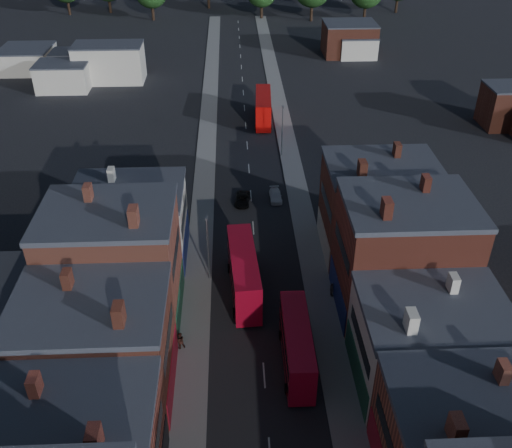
{
  "coord_description": "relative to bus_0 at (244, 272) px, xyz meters",
  "views": [
    {
      "loc": [
        -2.31,
        -19.33,
        39.29
      ],
      "look_at": [
        0.0,
        32.35,
        5.57
      ],
      "focal_mm": 40.0,
      "sensor_mm": 36.0,
      "label": 1
    }
  ],
  "objects": [
    {
      "name": "car_2",
      "position": [
        0.3,
        18.56,
        -2.11
      ],
      "size": [
        2.31,
        4.29,
        1.14
      ],
      "primitive_type": "imported",
      "rotation": [
        0.0,
        0.0,
        -0.1
      ],
      "color": "black",
      "rests_on": "ground"
    },
    {
      "name": "lamp_post_3",
      "position": [
        6.7,
        32.4,
        2.02
      ],
      "size": [
        0.25,
        0.7,
        8.12
      ],
      "color": "slate",
      "rests_on": "ground"
    },
    {
      "name": "bus_1",
      "position": [
        4.48,
        -10.37,
        -0.3
      ],
      "size": [
        2.64,
        10.23,
        4.41
      ],
      "rotation": [
        0.0,
        0.0,
        -0.01
      ],
      "color": "#AB0921",
      "rests_on": "ground"
    },
    {
      "name": "pavement_west",
      "position": [
        -5.0,
        22.4,
        -2.62
      ],
      "size": [
        3.0,
        200.0,
        0.12
      ],
      "primitive_type": "cube",
      "color": "gray",
      "rests_on": "ground"
    },
    {
      "name": "lamp_post_2",
      "position": [
        -3.7,
        2.4,
        2.02
      ],
      "size": [
        0.25,
        0.7,
        8.12
      ],
      "color": "slate",
      "rests_on": "ground"
    },
    {
      "name": "ped_3",
      "position": [
        9.2,
        -1.08,
        -1.74
      ],
      "size": [
        0.58,
        1.02,
        1.64
      ],
      "primitive_type": "imported",
      "rotation": [
        0.0,
        0.0,
        1.72
      ],
      "color": "#5B554E",
      "rests_on": "pavement_east"
    },
    {
      "name": "bus_0",
      "position": [
        0.0,
        0.0,
        0.0
      ],
      "size": [
        3.47,
        11.65,
        4.97
      ],
      "rotation": [
        0.0,
        0.0,
        0.07
      ],
      "color": "red",
      "rests_on": "ground"
    },
    {
      "name": "bus_2",
      "position": [
        4.59,
        45.89,
        -0.07
      ],
      "size": [
        3.25,
        11.32,
        4.84
      ],
      "rotation": [
        0.0,
        0.0,
        -0.05
      ],
      "color": "#BD0A08",
      "rests_on": "ground"
    },
    {
      "name": "ped_1",
      "position": [
        -6.2,
        -7.94,
        -1.66
      ],
      "size": [
        0.98,
        0.73,
        1.8
      ],
      "primitive_type": "imported",
      "rotation": [
        0.0,
        0.0,
        3.46
      ],
      "color": "#3B1E17",
      "rests_on": "pavement_west"
    },
    {
      "name": "car_3",
      "position": [
        4.8,
        19.32,
        -2.13
      ],
      "size": [
        1.68,
        3.87,
        1.11
      ],
      "primitive_type": "imported",
      "rotation": [
        0.0,
        0.0,
        0.04
      ],
      "color": "silver",
      "rests_on": "ground"
    },
    {
      "name": "pavement_east",
      "position": [
        8.0,
        22.4,
        -2.62
      ],
      "size": [
        3.0,
        200.0,
        0.12
      ],
      "primitive_type": "cube",
      "color": "gray",
      "rests_on": "ground"
    }
  ]
}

